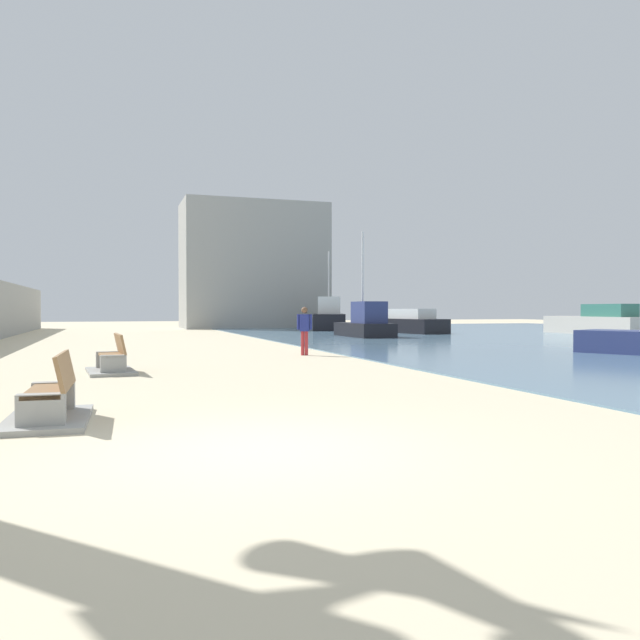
# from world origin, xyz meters

# --- Properties ---
(ground_plane) EXTENTS (120.00, 120.00, 0.00)m
(ground_plane) POSITION_xyz_m (0.00, 18.00, 0.00)
(ground_plane) COLOR beige
(bench_near) EXTENTS (1.16, 2.13, 0.98)m
(bench_near) POSITION_xyz_m (-2.40, 2.64, 0.23)
(bench_near) COLOR #9E9E99
(bench_near) RESTS_ON ground
(bench_far) EXTENTS (1.28, 2.19, 0.98)m
(bench_far) POSITION_xyz_m (-1.56, 9.64, 0.23)
(bench_far) COLOR #9E9E99
(bench_far) RESTS_ON ground
(person_walking) EXTENTS (0.49, 0.30, 1.68)m
(person_walking) POSITION_xyz_m (4.77, 13.86, 0.98)
(person_walking) COLOR #B22D33
(person_walking) RESTS_ON ground
(boat_outer) EXTENTS (4.48, 7.61, 5.98)m
(boat_outer) POSITION_xyz_m (14.08, 38.16, 0.95)
(boat_outer) COLOR black
(boat_outer) RESTS_ON water_bay
(boat_far_left) EXTENTS (3.70, 7.96, 1.58)m
(boat_far_left) POSITION_xyz_m (16.90, 31.39, 0.64)
(boat_far_left) COLOR black
(boat_far_left) RESTS_ON water_bay
(boat_distant) EXTENTS (2.16, 7.85, 1.86)m
(boat_distant) POSITION_xyz_m (26.82, 24.45, 0.75)
(boat_distant) COLOR beige
(boat_distant) RESTS_ON water_bay
(boat_nearest) EXTENTS (2.01, 4.66, 5.99)m
(boat_nearest) POSITION_xyz_m (12.07, 26.00, 0.77)
(boat_nearest) COLOR black
(boat_nearest) RESTS_ON water_bay
(harbor_building) EXTENTS (12.00, 6.00, 10.54)m
(harbor_building) POSITION_xyz_m (10.01, 46.00, 5.27)
(harbor_building) COLOR #9E9E99
(harbor_building) RESTS_ON ground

